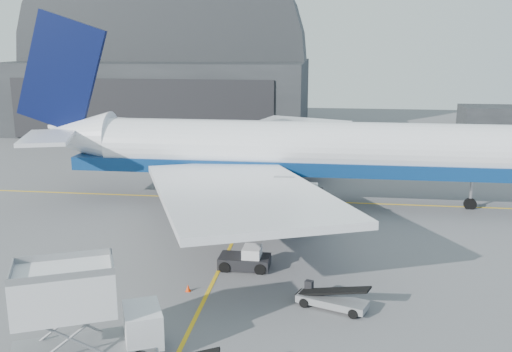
# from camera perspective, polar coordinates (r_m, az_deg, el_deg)

# --- Properties ---
(ground) EXTENTS (200.00, 200.00, 0.00)m
(ground) POSITION_cam_1_polar(r_m,az_deg,el_deg) (38.70, -4.26, -10.40)
(ground) COLOR #565659
(ground) RESTS_ON ground
(taxi_lines) EXTENTS (80.00, 42.12, 0.02)m
(taxi_lines) POSITION_cam_1_polar(r_m,az_deg,el_deg) (50.34, -1.37, -4.61)
(taxi_lines) COLOR gold
(taxi_lines) RESTS_ON ground
(hangar) EXTENTS (50.00, 28.30, 28.00)m
(hangar) POSITION_cam_1_polar(r_m,az_deg,el_deg) (103.98, -9.16, 9.96)
(hangar) COLOR black
(hangar) RESTS_ON ground
(distant_bldg_a) EXTENTS (14.00, 8.00, 4.00)m
(distant_bldg_a) POSITION_cam_1_polar(r_m,az_deg,el_deg) (112.04, 23.26, 4.37)
(distant_bldg_a) COLOR black
(distant_bldg_a) RESTS_ON ground
(airliner) EXTENTS (53.19, 51.57, 18.67)m
(airliner) POSITION_cam_1_polar(r_m,az_deg,el_deg) (55.19, 2.41, 2.59)
(airliner) COLOR white
(airliner) RESTS_ON ground
(catering_truck) EXTENTS (7.71, 5.41, 4.99)m
(catering_truck) POSITION_cam_1_polar(r_m,az_deg,el_deg) (29.98, -17.22, -13.13)
(catering_truck) COLOR gray
(catering_truck) RESTS_ON ground
(pushback_tug) EXTENTS (3.58, 2.15, 1.63)m
(pushback_tug) POSITION_cam_1_polar(r_m,az_deg,el_deg) (40.36, -1.00, -8.38)
(pushback_tug) COLOR black
(pushback_tug) RESTS_ON ground
(belt_loader_b) EXTENTS (4.53, 2.79, 1.71)m
(belt_loader_b) POSITION_cam_1_polar(r_m,az_deg,el_deg) (35.11, 7.56, -12.15)
(belt_loader_b) COLOR gray
(belt_loader_b) RESTS_ON ground
(traffic_cone) EXTENTS (0.32, 0.32, 0.46)m
(traffic_cone) POSITION_cam_1_polar(r_m,az_deg,el_deg) (37.28, -6.81, -11.06)
(traffic_cone) COLOR #EE3707
(traffic_cone) RESTS_ON ground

